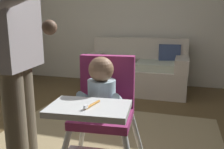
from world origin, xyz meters
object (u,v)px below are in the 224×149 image
Objects in this scene: couch at (137,70)px; toy_ball at (104,120)px; adult_standing at (16,60)px; high_chair at (103,102)px.

couch is 7.16× the size of toy_ball.
adult_standing is at bearing -104.29° from toy_ball.
toy_ball is (-0.04, -1.63, -0.22)m from couch.
high_chair is (0.27, -2.56, 0.32)m from couch.
toy_ball is at bearing -167.47° from high_chair.
couch is at bearing -179.74° from high_chair.
high_chair is 0.59× the size of adult_standing.
adult_standing is at bearing -88.91° from high_chair.
high_chair is at bearing -0.00° from adult_standing.
adult_standing is (-0.56, -0.07, 0.25)m from high_chair.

